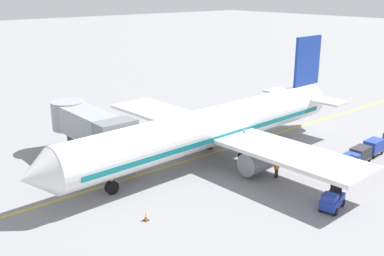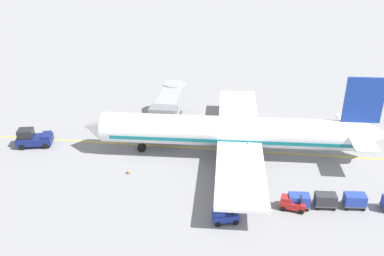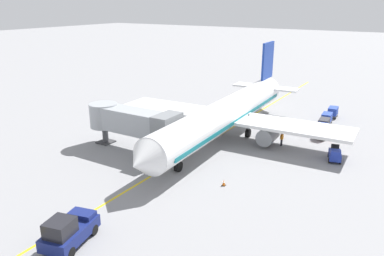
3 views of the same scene
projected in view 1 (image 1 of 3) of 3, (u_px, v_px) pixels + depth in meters
name	position (u px, v px, depth m)	size (l,w,h in m)	color
ground_plane	(214.00, 153.00, 45.30)	(400.00, 400.00, 0.00)	gray
gate_lead_in_line	(214.00, 153.00, 45.30)	(0.24, 80.00, 0.01)	gold
parked_airliner	(214.00, 127.00, 42.78)	(30.19, 37.31, 10.63)	white
jet_bridge	(89.00, 125.00, 42.48)	(11.94, 3.50, 4.98)	#93999E
baggage_tug_lead	(332.00, 200.00, 33.62)	(1.85, 2.73, 1.62)	#1E339E
baggage_tug_trailing	(347.00, 167.00, 39.78)	(1.65, 2.67, 1.62)	#B21E1E
baggage_cart_front	(349.00, 162.00, 40.36)	(1.45, 2.94, 1.58)	#4C4C51
baggage_cart_second_in_train	(360.00, 154.00, 42.33)	(1.45, 2.94, 1.58)	#4C4C51
baggage_cart_third_in_train	(374.00, 146.00, 44.36)	(1.45, 2.94, 1.58)	#4C4C51
ground_crew_wing_walker	(277.00, 168.00, 39.05)	(0.30, 0.73, 1.69)	#232328
safety_cone_nose_left	(146.00, 217.00, 32.12)	(0.36, 0.36, 0.59)	black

